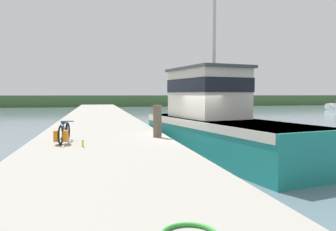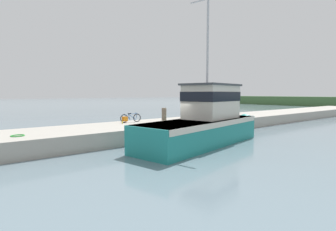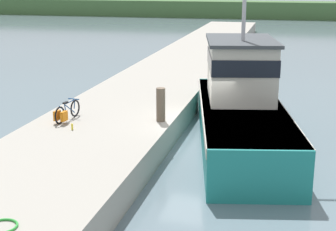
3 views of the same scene
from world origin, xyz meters
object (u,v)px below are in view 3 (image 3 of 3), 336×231
at_px(bicycle_touring, 65,113).
at_px(water_bottle_on_curb, 72,127).
at_px(mooring_post, 161,105).
at_px(fishing_boat_main, 241,105).

height_order(bicycle_touring, water_bottle_on_curb, bicycle_touring).
bearing_deg(mooring_post, water_bottle_on_curb, -146.83).
bearing_deg(bicycle_touring, water_bottle_on_curb, -47.51).
distance_m(fishing_boat_main, water_bottle_on_curb, 6.07).
distance_m(bicycle_touring, mooring_post, 3.38).
relative_size(mooring_post, water_bottle_on_curb, 5.78).
relative_size(fishing_boat_main, mooring_post, 9.64).
xyz_separation_m(fishing_boat_main, mooring_post, (-2.68, -1.23, 0.14)).
relative_size(fishing_boat_main, water_bottle_on_curb, 55.73).
bearing_deg(water_bottle_on_curb, fishing_boat_main, 29.07).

